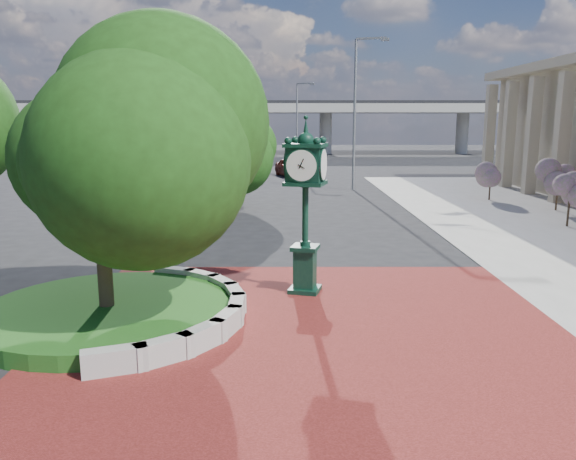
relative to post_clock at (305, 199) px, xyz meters
The scene contains 14 objects.
ground 3.54m from the post_clock, 88.75° to the right, with size 200.00×200.00×0.00m, color black.
plaza 4.24m from the post_clock, 89.13° to the right, with size 12.00×12.00×0.04m, color maroon.
planter_wall 4.26m from the post_clock, 139.43° to the right, with size 2.96×6.77×0.54m.
grass_bed 6.00m from the post_clock, 155.31° to the right, with size 6.10×6.10×0.40m, color #194313.
overpass 67.83m from the post_clock, 90.14° to the left, with size 90.00×12.00×7.50m.
tree_planter 5.54m from the post_clock, 155.31° to the right, with size 5.20×5.20×6.33m.
tree_street 16.22m from the post_clock, 104.10° to the left, with size 4.40×4.40×5.45m.
post_clock is the anchor object (origin of this frame).
parked_car 34.08m from the post_clock, 90.43° to the left, with size 1.86×4.62×1.57m, color #5B180D.
street_lamp_near 24.86m from the post_clock, 79.72° to the left, with size 2.28×0.83×10.35m.
street_lamp_far 40.13m from the post_clock, 89.15° to the left, with size 1.79×0.85×8.37m.
shrub_near 16.06m from the post_clock, 38.90° to the left, with size 1.20×1.20×2.20m.
shrub_mid 20.47m from the post_clock, 46.22° to the left, with size 1.20×1.20×2.20m.
shrub_far 22.33m from the post_clock, 57.61° to the left, with size 1.20×1.20×2.20m.
Camera 1 is at (-0.54, -13.20, 4.87)m, focal length 35.00 mm.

